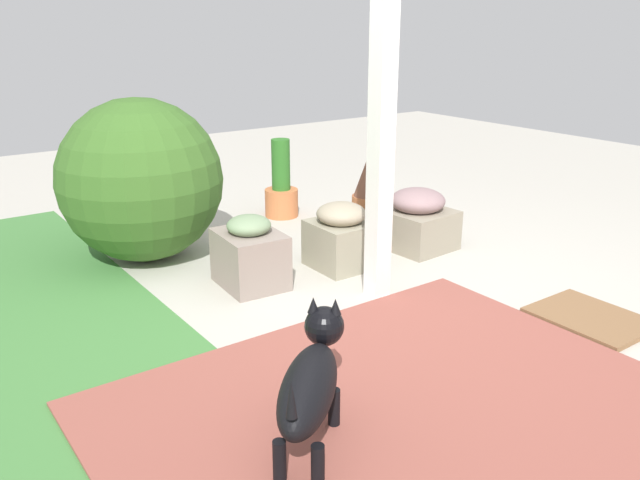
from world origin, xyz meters
name	(u,v)px	position (x,y,z in m)	size (l,w,h in m)	color
ground_plane	(389,311)	(0.00, 0.00, 0.00)	(12.00, 12.00, 0.00)	#B7B1A5
brick_path	(397,408)	(-0.76, 0.63, 0.01)	(1.80, 2.40, 0.02)	#934C41
porch_pillar	(382,117)	(0.23, -0.10, 1.06)	(0.11, 0.11, 2.12)	white
stone_planter_nearest	(417,220)	(0.71, -0.88, 0.21)	(0.50, 0.47, 0.44)	gray
stone_planter_near	(341,237)	(0.72, -0.21, 0.21)	(0.40, 0.38, 0.44)	gray
stone_planter_mid	(250,254)	(0.79, 0.44, 0.20)	(0.47, 0.38, 0.45)	gray
round_shrub	(141,180)	(1.65, 0.78, 0.55)	(1.10, 1.10, 1.10)	#365F22
terracotta_pot_tall	(281,189)	(1.94, -0.52, 0.23)	(0.28, 0.28, 0.65)	#C46C3E
terracotta_pot_spiky	(369,191)	(1.29, -0.92, 0.29)	(0.27, 0.27, 0.61)	#A85E37
dog	(311,380)	(-0.74, 1.06, 0.29)	(0.60, 0.61, 0.50)	black
doormat	(591,318)	(-0.74, -0.82, 0.01)	(0.59, 0.46, 0.03)	brown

